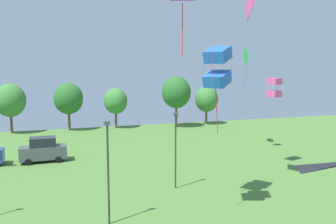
# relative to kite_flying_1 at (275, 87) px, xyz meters

# --- Properties ---
(kite_flying_1) EXTENTS (1.35, 1.37, 1.83)m
(kite_flying_1) POSITION_rel_kite_flying_1_xyz_m (0.00, 0.00, 0.00)
(kite_flying_1) COLOR #E54C93
(kite_flying_5) EXTENTS (2.11, 1.67, 0.31)m
(kite_flying_5) POSITION_rel_kite_flying_1_xyz_m (-13.56, -20.79, -1.56)
(kite_flying_5) COLOR black
(kite_flying_6) EXTENTS (0.67, 2.52, 2.58)m
(kite_flying_6) POSITION_rel_kite_flying_1_xyz_m (-5.59, -4.47, 6.68)
(kite_flying_6) COLOR #E54C93
(kite_flying_8) EXTENTS (2.26, 2.23, 6.14)m
(kite_flying_8) POSITION_rel_kite_flying_1_xyz_m (-9.35, -6.84, 1.94)
(kite_flying_8) COLOR blue
(kite_flying_9) EXTENTS (0.79, 2.53, 5.30)m
(kite_flying_9) POSITION_rel_kite_flying_1_xyz_m (1.52, 8.13, 3.08)
(kite_flying_9) COLOR green
(parked_car_third_from_left) EXTENTS (4.63, 2.15, 2.55)m
(parked_car_third_from_left) POSITION_rel_kite_flying_1_xyz_m (-21.40, 8.42, -6.45)
(parked_car_third_from_left) COLOR #4C5156
(parked_car_third_from_left) RESTS_ON ground
(light_post_2) EXTENTS (0.36, 0.20, 6.12)m
(light_post_2) POSITION_rel_kite_flying_1_xyz_m (-11.15, -3.29, -4.24)
(light_post_2) COLOR #2D2D33
(light_post_2) RESTS_ON ground
(light_post_3) EXTENTS (0.36, 0.20, 6.43)m
(light_post_3) POSITION_rel_kite_flying_1_xyz_m (-17.18, -8.18, -4.08)
(light_post_3) COLOR #2D2D33
(light_post_3) RESTS_ON ground
(treeline_tree_2) EXTENTS (4.41, 4.41, 7.27)m
(treeline_tree_2) POSITION_rel_kite_flying_1_xyz_m (-26.20, 26.68, -2.86)
(treeline_tree_2) COLOR brown
(treeline_tree_2) RESTS_ON ground
(treeline_tree_3) EXTENTS (4.37, 4.37, 7.27)m
(treeline_tree_3) POSITION_rel_kite_flying_1_xyz_m (-18.03, 26.72, -2.84)
(treeline_tree_3) COLOR brown
(treeline_tree_3) RESTS_ON ground
(treeline_tree_4) EXTENTS (3.70, 3.70, 6.33)m
(treeline_tree_4) POSITION_rel_kite_flying_1_xyz_m (-10.87, 26.45, -3.42)
(treeline_tree_4) COLOR brown
(treeline_tree_4) RESTS_ON ground
(treeline_tree_5) EXTENTS (4.66, 4.66, 8.20)m
(treeline_tree_5) POSITION_rel_kite_flying_1_xyz_m (-1.45, 24.36, -2.07)
(treeline_tree_5) COLOR brown
(treeline_tree_5) RESTS_ON ground
(treeline_tree_6) EXTENTS (3.92, 3.92, 6.44)m
(treeline_tree_6) POSITION_rel_kite_flying_1_xyz_m (4.38, 25.61, -3.43)
(treeline_tree_6) COLOR brown
(treeline_tree_6) RESTS_ON ground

